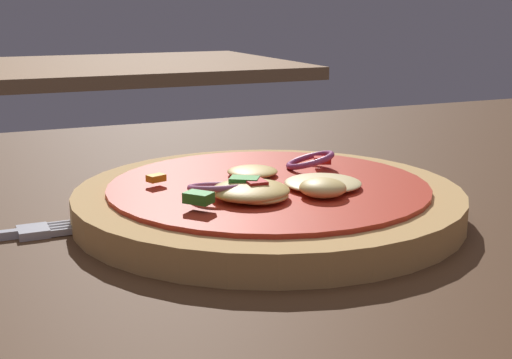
% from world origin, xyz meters
% --- Properties ---
extents(dining_table, '(1.24, 0.85, 0.03)m').
position_xyz_m(dining_table, '(0.00, 0.00, 0.01)').
color(dining_table, '#4C301C').
rests_on(dining_table, ground).
extents(pizza, '(0.25, 0.25, 0.03)m').
position_xyz_m(pizza, '(0.04, 0.03, 0.04)').
color(pizza, tan).
rests_on(pizza, dining_table).
extents(background_table, '(0.87, 0.61, 0.03)m').
position_xyz_m(background_table, '(0.20, 1.31, 0.01)').
color(background_table, brown).
rests_on(background_table, ground).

